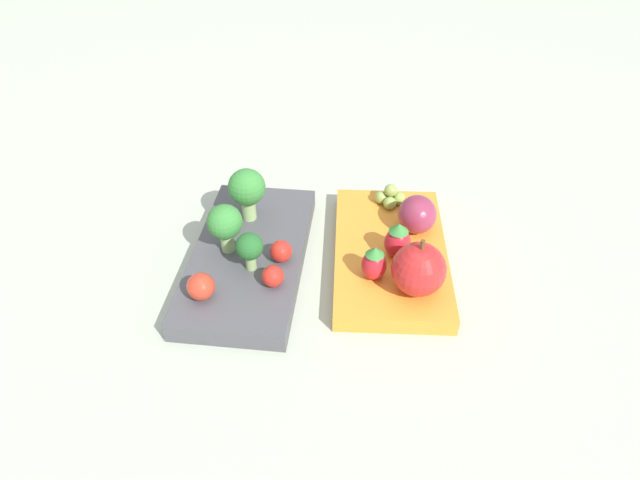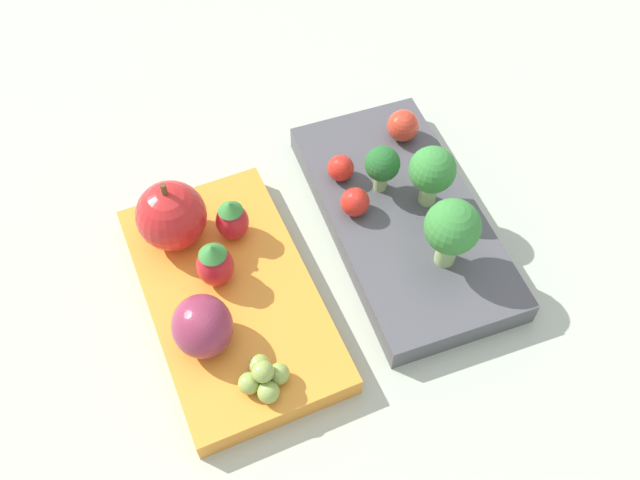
{
  "view_description": "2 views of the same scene",
  "coord_description": "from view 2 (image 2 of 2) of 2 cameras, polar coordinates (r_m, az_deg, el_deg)",
  "views": [
    {
      "loc": [
        -0.45,
        -0.06,
        0.42
      ],
      "look_at": [
        0.0,
        -0.0,
        0.03
      ],
      "focal_mm": 32.0,
      "sensor_mm": 36.0,
      "label": 1
    },
    {
      "loc": [
        0.29,
        -0.1,
        0.47
      ],
      "look_at": [
        0.0,
        -0.0,
        0.03
      ],
      "focal_mm": 40.0,
      "sensor_mm": 36.0,
      "label": 2
    }
  ],
  "objects": [
    {
      "name": "ground_plane",
      "position": [
        0.56,
        0.08,
        -1.83
      ],
      "size": [
        4.0,
        4.0,
        0.0
      ],
      "primitive_type": "plane",
      "color": "#ADB7A3"
    },
    {
      "name": "bento_box_savoury",
      "position": [
        0.58,
        6.62,
        1.75
      ],
      "size": [
        0.23,
        0.12,
        0.02
      ],
      "color": "#4C4C51",
      "rests_on": "ground_plane"
    },
    {
      "name": "bento_box_fruit",
      "position": [
        0.54,
        -7.12,
        -4.53
      ],
      "size": [
        0.22,
        0.13,
        0.02
      ],
      "color": "orange",
      "rests_on": "ground_plane"
    },
    {
      "name": "broccoli_floret_0",
      "position": [
        0.51,
        10.52,
        0.9
      ],
      "size": [
        0.04,
        0.04,
        0.06
      ],
      "color": "#93B770",
      "rests_on": "bento_box_savoury"
    },
    {
      "name": "broccoli_floret_1",
      "position": [
        0.55,
        8.96,
        5.43
      ],
      "size": [
        0.04,
        0.04,
        0.06
      ],
      "color": "#93B770",
      "rests_on": "bento_box_savoury"
    },
    {
      "name": "broccoli_floret_2",
      "position": [
        0.56,
        5.0,
        5.99
      ],
      "size": [
        0.03,
        0.03,
        0.04
      ],
      "color": "#93B770",
      "rests_on": "bento_box_savoury"
    },
    {
      "name": "cherry_tomato_0",
      "position": [
        0.61,
        6.65,
        9.07
      ],
      "size": [
        0.03,
        0.03,
        0.03
      ],
      "color": "red",
      "rests_on": "bento_box_savoury"
    },
    {
      "name": "cherry_tomato_1",
      "position": [
        0.58,
        1.67,
        5.77
      ],
      "size": [
        0.02,
        0.02,
        0.02
      ],
      "color": "red",
      "rests_on": "bento_box_savoury"
    },
    {
      "name": "cherry_tomato_2",
      "position": [
        0.56,
        2.82,
        3.05
      ],
      "size": [
        0.02,
        0.02,
        0.02
      ],
      "color": "red",
      "rests_on": "bento_box_savoury"
    },
    {
      "name": "apple",
      "position": [
        0.54,
        -11.81,
        1.92
      ],
      "size": [
        0.05,
        0.05,
        0.06
      ],
      "color": "red",
      "rests_on": "bento_box_fruit"
    },
    {
      "name": "strawberry_0",
      "position": [
        0.54,
        -7.06,
        1.64
      ],
      "size": [
        0.03,
        0.03,
        0.04
      ],
      "color": "red",
      "rests_on": "bento_box_fruit"
    },
    {
      "name": "strawberry_1",
      "position": [
        0.52,
        -8.4,
        -1.98
      ],
      "size": [
        0.03,
        0.03,
        0.04
      ],
      "color": "red",
      "rests_on": "bento_box_fruit"
    },
    {
      "name": "plum",
      "position": [
        0.49,
        -9.39,
        -6.81
      ],
      "size": [
        0.05,
        0.04,
        0.04
      ],
      "color": "#892D47",
      "rests_on": "bento_box_fruit"
    },
    {
      "name": "grape_cluster",
      "position": [
        0.48,
        -4.51,
        -10.89
      ],
      "size": [
        0.04,
        0.04,
        0.03
      ],
      "color": "#8EA84C",
      "rests_on": "bento_box_fruit"
    }
  ]
}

